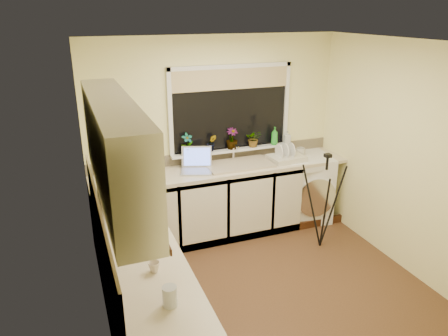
{
  "coord_description": "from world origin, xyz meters",
  "views": [
    {
      "loc": [
        -1.74,
        -3.39,
        2.71
      ],
      "look_at": [
        -0.24,
        0.55,
        1.15
      ],
      "focal_mm": 34.26,
      "sensor_mm": 36.0,
      "label": 1
    }
  ],
  "objects_px": {
    "dish_rack": "(286,158)",
    "tripod": "(324,202)",
    "plant_a": "(187,144)",
    "soap_bottle_clear": "(287,137)",
    "plant_d": "(254,139)",
    "cup_back": "(300,152)",
    "microwave": "(127,187)",
    "plant_b": "(212,143)",
    "soap_bottle_green": "(274,136)",
    "kettle": "(131,195)",
    "cup_left": "(154,267)",
    "plant_c": "(232,139)",
    "washing_machine": "(303,187)",
    "laptop": "(196,164)",
    "steel_jar": "(129,237)",
    "glass_jug": "(170,296)"
  },
  "relations": [
    {
      "from": "washing_machine",
      "to": "laptop",
      "type": "xyz_separation_m",
      "value": [
        -1.51,
        0.01,
        0.52
      ]
    },
    {
      "from": "plant_d",
      "to": "kettle",
      "type": "bearing_deg",
      "value": -152.94
    },
    {
      "from": "laptop",
      "to": "soap_bottle_green",
      "type": "xyz_separation_m",
      "value": [
        1.12,
        0.16,
        0.2
      ]
    },
    {
      "from": "plant_a",
      "to": "plant_d",
      "type": "distance_m",
      "value": 0.89
    },
    {
      "from": "dish_rack",
      "to": "cup_left",
      "type": "xyz_separation_m",
      "value": [
        -2.11,
        -1.85,
        0.01
      ]
    },
    {
      "from": "soap_bottle_clear",
      "to": "washing_machine",
      "type": "bearing_deg",
      "value": -39.76
    },
    {
      "from": "washing_machine",
      "to": "plant_a",
      "type": "height_order",
      "value": "plant_a"
    },
    {
      "from": "steel_jar",
      "to": "plant_c",
      "type": "distance_m",
      "value": 2.27
    },
    {
      "from": "steel_jar",
      "to": "laptop",
      "type": "bearing_deg",
      "value": 54.14
    },
    {
      "from": "steel_jar",
      "to": "microwave",
      "type": "distance_m",
      "value": 0.82
    },
    {
      "from": "kettle",
      "to": "tripod",
      "type": "relative_size",
      "value": 0.19
    },
    {
      "from": "laptop",
      "to": "cup_left",
      "type": "distance_m",
      "value": 2.14
    },
    {
      "from": "steel_jar",
      "to": "cup_back",
      "type": "xyz_separation_m",
      "value": [
        2.49,
        1.48,
        -0.0
      ]
    },
    {
      "from": "washing_machine",
      "to": "cup_back",
      "type": "bearing_deg",
      "value": 139.95
    },
    {
      "from": "glass_jug",
      "to": "microwave",
      "type": "bearing_deg",
      "value": 90.06
    },
    {
      "from": "plant_a",
      "to": "plant_b",
      "type": "distance_m",
      "value": 0.32
    },
    {
      "from": "soap_bottle_green",
      "to": "cup_left",
      "type": "relative_size",
      "value": 2.71
    },
    {
      "from": "plant_a",
      "to": "soap_bottle_green",
      "type": "distance_m",
      "value": 1.18
    },
    {
      "from": "soap_bottle_green",
      "to": "soap_bottle_clear",
      "type": "relative_size",
      "value": 1.39
    },
    {
      "from": "dish_rack",
      "to": "tripod",
      "type": "relative_size",
      "value": 0.37
    },
    {
      "from": "laptop",
      "to": "plant_c",
      "type": "height_order",
      "value": "plant_c"
    },
    {
      "from": "microwave",
      "to": "plant_d",
      "type": "bearing_deg",
      "value": -84.93
    },
    {
      "from": "plant_b",
      "to": "soap_bottle_clear",
      "type": "bearing_deg",
      "value": -1.94
    },
    {
      "from": "plant_a",
      "to": "soap_bottle_clear",
      "type": "height_order",
      "value": "plant_a"
    },
    {
      "from": "dish_rack",
      "to": "plant_c",
      "type": "height_order",
      "value": "plant_c"
    },
    {
      "from": "kettle",
      "to": "cup_left",
      "type": "xyz_separation_m",
      "value": [
        -0.03,
        -1.22,
        -0.07
      ]
    },
    {
      "from": "kettle",
      "to": "microwave",
      "type": "bearing_deg",
      "value": 101.22
    },
    {
      "from": "laptop",
      "to": "plant_c",
      "type": "bearing_deg",
      "value": 38.86
    },
    {
      "from": "laptop",
      "to": "steel_jar",
      "type": "relative_size",
      "value": 4.57
    },
    {
      "from": "plant_c",
      "to": "microwave",
      "type": "bearing_deg",
      "value": -150.46
    },
    {
      "from": "laptop",
      "to": "kettle",
      "type": "relative_size",
      "value": 2.02
    },
    {
      "from": "plant_c",
      "to": "plant_d",
      "type": "bearing_deg",
      "value": -3.98
    },
    {
      "from": "laptop",
      "to": "dish_rack",
      "type": "relative_size",
      "value": 1.04
    },
    {
      "from": "cup_back",
      "to": "steel_jar",
      "type": "bearing_deg",
      "value": -149.34
    },
    {
      "from": "microwave",
      "to": "kettle",
      "type": "bearing_deg",
      "value": 171.62
    },
    {
      "from": "laptop",
      "to": "plant_d",
      "type": "height_order",
      "value": "plant_d"
    },
    {
      "from": "tripod",
      "to": "microwave",
      "type": "height_order",
      "value": "microwave"
    },
    {
      "from": "microwave",
      "to": "plant_a",
      "type": "distance_m",
      "value": 1.18
    },
    {
      "from": "laptop",
      "to": "plant_a",
      "type": "xyz_separation_m",
      "value": [
        -0.06,
        0.17,
        0.21
      ]
    },
    {
      "from": "kettle",
      "to": "cup_left",
      "type": "distance_m",
      "value": 1.22
    },
    {
      "from": "tripod",
      "to": "plant_b",
      "type": "distance_m",
      "value": 1.53
    },
    {
      "from": "plant_a",
      "to": "cup_left",
      "type": "bearing_deg",
      "value": -112.56
    },
    {
      "from": "laptop",
      "to": "microwave",
      "type": "bearing_deg",
      "value": -126.04
    },
    {
      "from": "microwave",
      "to": "plant_b",
      "type": "height_order",
      "value": "plant_b"
    },
    {
      "from": "plant_b",
      "to": "plant_a",
      "type": "bearing_deg",
      "value": -175.49
    },
    {
      "from": "plant_d",
      "to": "cup_back",
      "type": "xyz_separation_m",
      "value": [
        0.63,
        -0.12,
        -0.21
      ]
    },
    {
      "from": "plant_d",
      "to": "cup_back",
      "type": "distance_m",
      "value": 0.67
    },
    {
      "from": "plant_d",
      "to": "microwave",
      "type": "bearing_deg",
      "value": -155.32
    },
    {
      "from": "laptop",
      "to": "plant_a",
      "type": "bearing_deg",
      "value": 128.25
    },
    {
      "from": "tripod",
      "to": "plant_a",
      "type": "relative_size",
      "value": 4.39
    }
  ]
}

